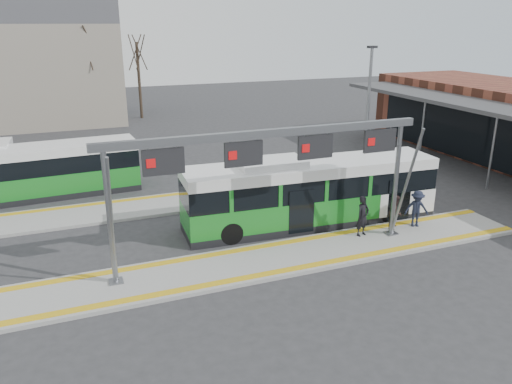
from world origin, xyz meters
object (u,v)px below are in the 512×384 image
(passenger_b, at_px, (395,212))
(passenger_c, at_px, (417,209))
(gantry, at_px, (272,157))
(hero_bus, at_px, (310,193))
(passenger_a, at_px, (363,216))

(passenger_b, xyz_separation_m, passenger_c, (1.03, -0.18, 0.07))
(gantry, relative_size, hero_bus, 1.07)
(hero_bus, xyz_separation_m, passenger_c, (4.25, -2.46, -0.51))
(passenger_a, distance_m, passenger_c, 2.89)
(gantry, xyz_separation_m, passenger_b, (6.39, 0.57, -3.36))
(hero_bus, bearing_deg, passenger_b, -32.17)
(passenger_b, height_order, passenger_c, passenger_c)
(passenger_a, bearing_deg, hero_bus, 102.90)
(passenger_c, bearing_deg, gantry, -154.24)
(passenger_a, height_order, passenger_b, passenger_a)
(passenger_b, relative_size, passenger_c, 0.92)
(hero_bus, xyz_separation_m, passenger_a, (1.36, -2.44, -0.46))
(hero_bus, distance_m, passenger_c, 4.93)
(passenger_c, bearing_deg, passenger_b, -167.06)
(gantry, distance_m, hero_bus, 5.09)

